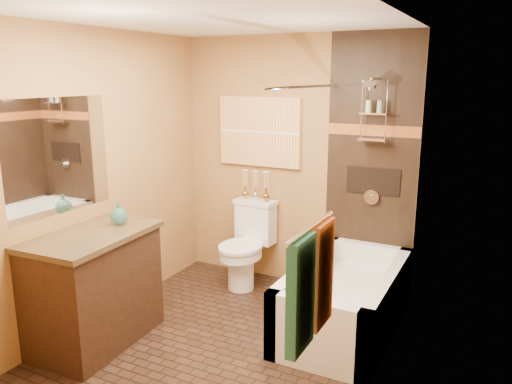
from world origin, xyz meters
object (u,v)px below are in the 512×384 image
Objects in this scene: sunset_painting at (259,132)px; vanity at (94,288)px; bathtub at (345,304)px; toilet at (247,244)px.

vanity is at bearing -106.45° from sunset_painting.
sunset_painting reaches higher than vanity.
bathtub is 1.76× the size of toilet.
vanity is (-1.72, -1.11, 0.24)m from bathtub.
sunset_painting is 1.92m from bathtub.
sunset_painting is 0.60× the size of bathtub.
toilet is at bearing -90.00° from sunset_painting.
bathtub is at bearing 29.74° from vanity.
sunset_painting is 1.15m from toilet.
sunset_painting is 2.20m from vanity.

